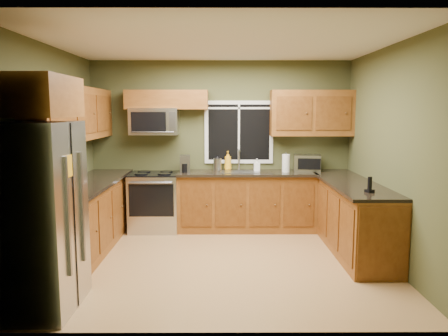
{
  "coord_description": "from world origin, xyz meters",
  "views": [
    {
      "loc": [
        0.02,
        -5.35,
        1.9
      ],
      "look_at": [
        0.05,
        0.35,
        1.15
      ],
      "focal_mm": 35.0,
      "sensor_mm": 36.0,
      "label": 1
    }
  ],
  "objects_px": {
    "soap_bottle_b": "(257,165)",
    "refrigerator": "(36,217)",
    "coffee_maker": "(185,164)",
    "kettle": "(217,164)",
    "soap_bottle_a": "(228,161)",
    "range": "(155,201)",
    "toaster_oven": "(307,163)",
    "paper_towel_roll": "(286,163)",
    "cordless_phone": "(370,188)",
    "microwave": "(154,121)"
  },
  "relations": [
    {
      "from": "paper_towel_roll",
      "to": "soap_bottle_a",
      "type": "relative_size",
      "value": 1.01
    },
    {
      "from": "paper_towel_roll",
      "to": "soap_bottle_b",
      "type": "distance_m",
      "value": 0.46
    },
    {
      "from": "soap_bottle_b",
      "to": "cordless_phone",
      "type": "distance_m",
      "value": 2.18
    },
    {
      "from": "toaster_oven",
      "to": "coffee_maker",
      "type": "bearing_deg",
      "value": -176.43
    },
    {
      "from": "soap_bottle_b",
      "to": "soap_bottle_a",
      "type": "bearing_deg",
      "value": 162.02
    },
    {
      "from": "coffee_maker",
      "to": "cordless_phone",
      "type": "xyz_separation_m",
      "value": [
        2.33,
        -1.74,
        -0.07
      ]
    },
    {
      "from": "microwave",
      "to": "paper_towel_roll",
      "type": "xyz_separation_m",
      "value": [
        2.08,
        -0.16,
        -0.65
      ]
    },
    {
      "from": "paper_towel_roll",
      "to": "microwave",
      "type": "bearing_deg",
      "value": 175.71
    },
    {
      "from": "microwave",
      "to": "soap_bottle_b",
      "type": "xyz_separation_m",
      "value": [
        1.63,
        -0.06,
        -0.69
      ]
    },
    {
      "from": "range",
      "to": "soap_bottle_a",
      "type": "distance_m",
      "value": 1.35
    },
    {
      "from": "paper_towel_roll",
      "to": "cordless_phone",
      "type": "distance_m",
      "value": 1.88
    },
    {
      "from": "toaster_oven",
      "to": "cordless_phone",
      "type": "height_order",
      "value": "toaster_oven"
    },
    {
      "from": "kettle",
      "to": "range",
      "type": "bearing_deg",
      "value": -169.77
    },
    {
      "from": "range",
      "to": "soap_bottle_b",
      "type": "xyz_separation_m",
      "value": [
        1.63,
        0.08,
        0.57
      ]
    },
    {
      "from": "toaster_oven",
      "to": "soap_bottle_a",
      "type": "relative_size",
      "value": 1.49
    },
    {
      "from": "range",
      "to": "kettle",
      "type": "distance_m",
      "value": 1.17
    },
    {
      "from": "refrigerator",
      "to": "range",
      "type": "distance_m",
      "value": 2.89
    },
    {
      "from": "kettle",
      "to": "soap_bottle_a",
      "type": "relative_size",
      "value": 0.78
    },
    {
      "from": "coffee_maker",
      "to": "paper_towel_roll",
      "type": "distance_m",
      "value": 1.59
    },
    {
      "from": "kettle",
      "to": "cordless_phone",
      "type": "xyz_separation_m",
      "value": [
        1.82,
        -1.93,
        -0.05
      ]
    },
    {
      "from": "refrigerator",
      "to": "range",
      "type": "relative_size",
      "value": 1.92
    },
    {
      "from": "microwave",
      "to": "coffee_maker",
      "type": "relative_size",
      "value": 2.87
    },
    {
      "from": "kettle",
      "to": "soap_bottle_b",
      "type": "bearing_deg",
      "value": -8.96
    },
    {
      "from": "refrigerator",
      "to": "cordless_phone",
      "type": "xyz_separation_m",
      "value": [
        3.51,
        1.02,
        0.1
      ]
    },
    {
      "from": "coffee_maker",
      "to": "kettle",
      "type": "distance_m",
      "value": 0.55
    },
    {
      "from": "coffee_maker",
      "to": "paper_towel_roll",
      "type": "bearing_deg",
      "value": -0.39
    },
    {
      "from": "range",
      "to": "kettle",
      "type": "xyz_separation_m",
      "value": [
        1.0,
        0.18,
        0.58
      ]
    },
    {
      "from": "paper_towel_roll",
      "to": "soap_bottle_b",
      "type": "height_order",
      "value": "paper_towel_roll"
    },
    {
      "from": "toaster_oven",
      "to": "microwave",
      "type": "bearing_deg",
      "value": 179.45
    },
    {
      "from": "toaster_oven",
      "to": "range",
      "type": "bearing_deg",
      "value": -177.35
    },
    {
      "from": "coffee_maker",
      "to": "cordless_phone",
      "type": "distance_m",
      "value": 2.91
    },
    {
      "from": "refrigerator",
      "to": "toaster_oven",
      "type": "xyz_separation_m",
      "value": [
        3.13,
        2.88,
        0.17
      ]
    },
    {
      "from": "paper_towel_roll",
      "to": "soap_bottle_a",
      "type": "xyz_separation_m",
      "value": [
        -0.91,
        0.25,
        0.01
      ]
    },
    {
      "from": "microwave",
      "to": "coffee_maker",
      "type": "distance_m",
      "value": 0.84
    },
    {
      "from": "toaster_oven",
      "to": "refrigerator",
      "type": "bearing_deg",
      "value": -137.36
    },
    {
      "from": "cordless_phone",
      "to": "range",
      "type": "bearing_deg",
      "value": 148.22
    },
    {
      "from": "refrigerator",
      "to": "soap_bottle_b",
      "type": "distance_m",
      "value": 3.68
    },
    {
      "from": "soap_bottle_a",
      "to": "cordless_phone",
      "type": "relative_size",
      "value": 1.63
    },
    {
      "from": "range",
      "to": "soap_bottle_a",
      "type": "height_order",
      "value": "soap_bottle_a"
    },
    {
      "from": "microwave",
      "to": "soap_bottle_a",
      "type": "height_order",
      "value": "microwave"
    },
    {
      "from": "soap_bottle_a",
      "to": "coffee_maker",
      "type": "bearing_deg",
      "value": -160.63
    },
    {
      "from": "microwave",
      "to": "toaster_oven",
      "type": "xyz_separation_m",
      "value": [
        2.44,
        -0.02,
        -0.66
      ]
    },
    {
      "from": "microwave",
      "to": "range",
      "type": "bearing_deg",
      "value": -89.98
    },
    {
      "from": "refrigerator",
      "to": "soap_bottle_a",
      "type": "bearing_deg",
      "value": 58.21
    },
    {
      "from": "paper_towel_roll",
      "to": "soap_bottle_a",
      "type": "bearing_deg",
      "value": 164.61
    },
    {
      "from": "range",
      "to": "toaster_oven",
      "type": "xyz_separation_m",
      "value": [
        2.44,
        0.11,
        0.6
      ]
    },
    {
      "from": "refrigerator",
      "to": "coffee_maker",
      "type": "relative_size",
      "value": 6.79
    },
    {
      "from": "toaster_oven",
      "to": "soap_bottle_a",
      "type": "xyz_separation_m",
      "value": [
        -1.27,
        0.12,
        0.02
      ]
    },
    {
      "from": "refrigerator",
      "to": "cordless_phone",
      "type": "height_order",
      "value": "refrigerator"
    },
    {
      "from": "soap_bottle_b",
      "to": "refrigerator",
      "type": "bearing_deg",
      "value": -129.13
    }
  ]
}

